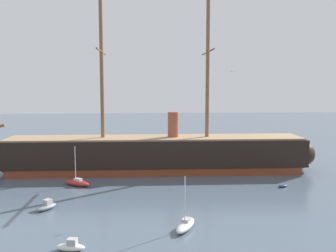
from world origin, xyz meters
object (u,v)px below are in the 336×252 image
(sailboat_alongside_bow, at_px, (77,183))
(seagull_in_flight, at_px, (233,72))
(tall_ship, at_px, (155,154))
(sailboat_near_centre, at_px, (185,225))
(motorboat_distant_centre, at_px, (175,154))
(dinghy_alongside_stern, at_px, (283,186))
(motorboat_mid_left, at_px, (47,206))
(motorboat_foreground_left, at_px, (71,246))

(sailboat_alongside_bow, height_order, seagull_in_flight, seagull_in_flight)
(tall_ship, xyz_separation_m, sailboat_near_centre, (2.69, -30.11, -3.05))
(sailboat_alongside_bow, distance_m, motorboat_distant_centre, 31.33)
(motorboat_distant_centre, relative_size, seagull_in_flight, 4.94)
(dinghy_alongside_stern, bearing_deg, motorboat_distant_centre, 119.26)
(motorboat_distant_centre, height_order, seagull_in_flight, seagull_in_flight)
(motorboat_mid_left, height_order, motorboat_distant_centre, motorboat_distant_centre)
(sailboat_near_centre, relative_size, dinghy_alongside_stern, 3.21)
(tall_ship, distance_m, sailboat_alongside_bow, 16.93)
(motorboat_foreground_left, relative_size, dinghy_alongside_stern, 1.61)
(tall_ship, height_order, sailboat_alongside_bow, tall_ship)
(motorboat_mid_left, relative_size, dinghy_alongside_stern, 1.74)
(tall_ship, relative_size, motorboat_mid_left, 19.79)
(sailboat_near_centre, bearing_deg, motorboat_distant_centre, 86.80)
(tall_ship, bearing_deg, motorboat_foreground_left, -105.62)
(motorboat_mid_left, bearing_deg, sailboat_near_centre, -24.36)
(sailboat_near_centre, height_order, dinghy_alongside_stern, sailboat_near_centre)
(tall_ship, relative_size, sailboat_alongside_bow, 10.29)
(tall_ship, distance_m, motorboat_distant_centre, 16.56)
(dinghy_alongside_stern, xyz_separation_m, motorboat_distant_centre, (-15.75, 28.10, 0.42))
(motorboat_distant_centre, bearing_deg, motorboat_foreground_left, -106.58)
(dinghy_alongside_stern, relative_size, seagull_in_flight, 2.13)
(tall_ship, xyz_separation_m, dinghy_alongside_stern, (20.98, -12.67, -3.38))
(dinghy_alongside_stern, bearing_deg, tall_ship, 148.87)
(tall_ship, xyz_separation_m, motorboat_distant_centre, (5.24, 15.43, -2.96))
(tall_ship, bearing_deg, dinghy_alongside_stern, -31.13)
(tall_ship, bearing_deg, seagull_in_flight, -49.02)
(sailboat_alongside_bow, bearing_deg, dinghy_alongside_stern, -5.07)
(sailboat_near_centre, bearing_deg, sailboat_alongside_bow, 128.48)
(motorboat_foreground_left, distance_m, motorboat_mid_left, 14.58)
(sailboat_near_centre, bearing_deg, motorboat_foreground_left, -157.91)
(sailboat_near_centre, distance_m, seagull_in_flight, 26.45)
(motorboat_distant_centre, bearing_deg, seagull_in_flight, -77.16)
(motorboat_distant_centre, bearing_deg, sailboat_alongside_bow, -126.97)
(tall_ship, xyz_separation_m, motorboat_mid_left, (-15.63, -21.82, -3.11))
(motorboat_foreground_left, bearing_deg, motorboat_distant_centre, 73.42)
(sailboat_near_centre, height_order, sailboat_alongside_bow, sailboat_alongside_bow)
(sailboat_near_centre, xyz_separation_m, motorboat_mid_left, (-18.32, 8.29, -0.06))
(motorboat_foreground_left, height_order, seagull_in_flight, seagull_in_flight)
(motorboat_foreground_left, bearing_deg, sailboat_near_centre, 22.09)
(motorboat_foreground_left, xyz_separation_m, motorboat_mid_left, (-5.78, 13.38, 0.03))
(dinghy_alongside_stern, bearing_deg, seagull_in_flight, -173.79)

